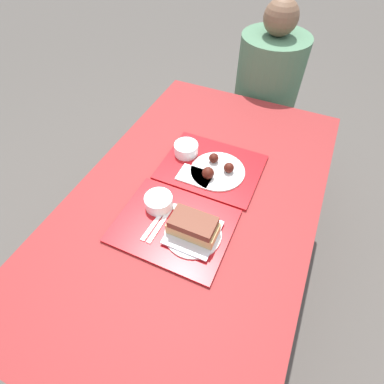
# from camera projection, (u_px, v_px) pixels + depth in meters

# --- Properties ---
(ground_plane) EXTENTS (12.00, 12.00, 0.00)m
(ground_plane) POSITION_uv_depth(u_px,v_px,m) (194.00, 276.00, 1.74)
(ground_plane) COLOR #4C4742
(picnic_table) EXTENTS (0.94, 1.56, 0.72)m
(picnic_table) POSITION_uv_depth(u_px,v_px,m) (194.00, 210.00, 1.26)
(picnic_table) COLOR maroon
(picnic_table) RESTS_ON ground_plane
(picnic_bench_far) EXTENTS (0.89, 0.28, 0.47)m
(picnic_bench_far) POSITION_uv_depth(u_px,v_px,m) (254.00, 124.00, 2.03)
(picnic_bench_far) COLOR maroon
(picnic_bench_far) RESTS_ON ground_plane
(tray_near) EXTENTS (0.42, 0.33, 0.01)m
(tray_near) POSITION_uv_depth(u_px,v_px,m) (174.00, 226.00, 1.10)
(tray_near) COLOR #B21419
(tray_near) RESTS_ON picnic_table
(tray_far) EXTENTS (0.42, 0.33, 0.01)m
(tray_far) POSITION_uv_depth(u_px,v_px,m) (211.00, 167.00, 1.29)
(tray_far) COLOR #B21419
(tray_far) RESTS_ON picnic_table
(bowl_coleslaw_near) EXTENTS (0.11, 0.11, 0.05)m
(bowl_coleslaw_near) POSITION_uv_depth(u_px,v_px,m) (159.00, 201.00, 1.13)
(bowl_coleslaw_near) COLOR white
(bowl_coleslaw_near) RESTS_ON tray_near
(brisket_sandwich_plate) EXTENTS (0.20, 0.20, 0.09)m
(brisket_sandwich_plate) POSITION_uv_depth(u_px,v_px,m) (193.00, 228.00, 1.04)
(brisket_sandwich_plate) COLOR white
(brisket_sandwich_plate) RESTS_ON tray_near
(plastic_fork_near) EXTENTS (0.02, 0.17, 0.00)m
(plastic_fork_near) POSITION_uv_depth(u_px,v_px,m) (155.00, 223.00, 1.10)
(plastic_fork_near) COLOR white
(plastic_fork_near) RESTS_ON tray_near
(plastic_knife_near) EXTENTS (0.02, 0.17, 0.00)m
(plastic_knife_near) POSITION_uv_depth(u_px,v_px,m) (160.00, 225.00, 1.09)
(plastic_knife_near) COLOR white
(plastic_knife_near) RESTS_ON tray_near
(condiment_packet) EXTENTS (0.04, 0.03, 0.01)m
(condiment_packet) POSITION_uv_depth(u_px,v_px,m) (177.00, 207.00, 1.14)
(condiment_packet) COLOR #A59E93
(condiment_packet) RESTS_ON tray_near
(bowl_coleslaw_far) EXTENTS (0.11, 0.11, 0.05)m
(bowl_coleslaw_far) POSITION_uv_depth(u_px,v_px,m) (186.00, 148.00, 1.32)
(bowl_coleslaw_far) COLOR white
(bowl_coleslaw_far) RESTS_ON tray_far
(wings_plate_far) EXTENTS (0.23, 0.23, 0.06)m
(wings_plate_far) POSITION_uv_depth(u_px,v_px,m) (217.00, 170.00, 1.25)
(wings_plate_far) COLOR white
(wings_plate_far) RESTS_ON tray_far
(napkin_far) EXTENTS (0.14, 0.10, 0.01)m
(napkin_far) POSITION_uv_depth(u_px,v_px,m) (195.00, 176.00, 1.24)
(napkin_far) COLOR white
(napkin_far) RESTS_ON tray_far
(person_seated_across) EXTENTS (0.38, 0.38, 0.69)m
(person_seated_across) POSITION_uv_depth(u_px,v_px,m) (269.00, 76.00, 1.75)
(person_seated_across) COLOR #477051
(person_seated_across) RESTS_ON picnic_bench_far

